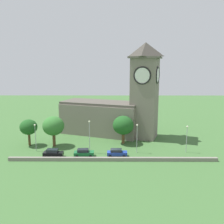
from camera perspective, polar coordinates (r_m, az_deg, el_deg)
The scene contains 13 objects.
ground_plane at distance 70.36m, azimuth 0.22°, elevation -6.09°, with size 200.00×200.00×0.00m, color #3D6633.
church at distance 71.80m, azimuth 0.92°, elevation 0.90°, with size 30.52×18.42×26.85m.
quay_barrier at distance 53.87m, azimuth 0.18°, elevation -11.10°, with size 45.99×0.70×0.81m, color gray.
car_black at distance 57.50m, azimuth -13.79°, elevation -9.41°, with size 4.54×2.19×1.85m.
car_green at distance 56.54m, azimuth -6.71°, elevation -9.55°, with size 4.65×2.34×1.78m.
car_blue at distance 56.26m, azimuth 1.16°, elevation -9.60°, with size 4.61×2.08×1.73m.
streetlamp_west_end at distance 61.16m, azimuth -17.73°, elevation -4.80°, with size 0.44×0.44×6.82m.
streetlamp_west_mid at distance 57.33m, azimuth -5.36°, elevation -4.71°, with size 0.44×0.44×7.94m.
streetlamp_central at distance 57.67m, azimuth 5.96°, elevation -5.15°, with size 0.44×0.44×7.03m.
streetlamp_east_mid at distance 60.29m, azimuth 17.33°, elevation -5.12°, with size 0.44×0.44×6.61m.
tree_riverside_west at distance 63.49m, azimuth -13.71°, elevation -3.24°, with size 5.49×5.49×7.92m.
tree_churchyard at distance 64.11m, azimuth 2.67°, elevation -3.17°, with size 5.59×5.59×7.55m.
tree_by_tower at distance 66.01m, azimuth -19.16°, elevation -3.43°, with size 4.44×4.44×6.97m.
Camera 1 is at (0.12, -52.26, 20.67)m, focal length 38.59 mm.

